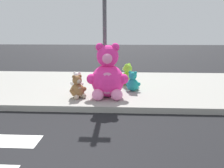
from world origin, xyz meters
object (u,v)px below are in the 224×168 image
(plush_pink_large, at_px, (108,76))
(plush_teal, at_px, (133,83))
(plush_brown, at_px, (78,89))
(sign_pole, at_px, (105,31))
(plush_lime, at_px, (127,76))
(plush_white, at_px, (77,83))

(plush_pink_large, distance_m, plush_teal, 1.00)
(plush_teal, xyz_separation_m, plush_brown, (-1.46, -0.75, 0.01))
(plush_teal, bearing_deg, plush_brown, -152.80)
(sign_pole, xyz_separation_m, plush_pink_large, (0.12, -0.59, -1.13))
(plush_pink_large, distance_m, plush_brown, 0.85)
(sign_pole, xyz_separation_m, plush_teal, (0.81, 0.05, -1.46))
(plush_teal, height_order, plush_brown, plush_brown)
(sign_pole, relative_size, plush_teal, 5.42)
(plush_pink_large, xyz_separation_m, plush_lime, (0.53, 1.37, -0.28))
(plush_teal, xyz_separation_m, plush_lime, (-0.16, 0.73, 0.04))
(sign_pole, bearing_deg, plush_lime, 50.25)
(plush_pink_large, height_order, plush_white, plush_pink_large)
(sign_pole, height_order, plush_pink_large, sign_pole)
(plush_lime, relative_size, plush_white, 1.29)
(plush_pink_large, relative_size, plush_brown, 2.31)
(plush_brown, distance_m, plush_white, 0.80)
(plush_pink_large, bearing_deg, plush_brown, -171.91)
(plush_teal, bearing_deg, plush_lime, 102.13)
(sign_pole, xyz_separation_m, plush_brown, (-0.66, -0.70, -1.45))
(plush_pink_large, relative_size, plush_teal, 2.39)
(plush_pink_large, xyz_separation_m, plush_brown, (-0.78, -0.11, -0.32))
(plush_lime, relative_size, plush_brown, 1.15)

